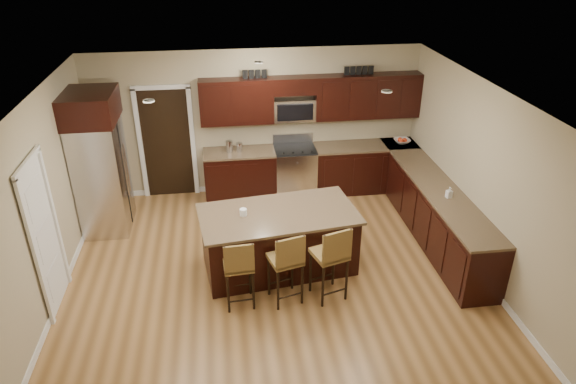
{
  "coord_description": "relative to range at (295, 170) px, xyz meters",
  "views": [
    {
      "loc": [
        -0.64,
        -6.23,
        4.57
      ],
      "look_at": [
        0.27,
        0.4,
        1.1
      ],
      "focal_mm": 32.0,
      "sensor_mm": 36.0,
      "label": 1
    }
  ],
  "objects": [
    {
      "name": "floor",
      "position": [
        -0.68,
        -2.45,
        -0.47
      ],
      "size": [
        6.0,
        6.0,
        0.0
      ],
      "primitive_type": "plane",
      "color": "#9F713F",
      "rests_on": "ground"
    },
    {
      "name": "ceiling",
      "position": [
        -0.68,
        -2.45,
        2.23
      ],
      "size": [
        6.0,
        6.0,
        0.0
      ],
      "primitive_type": "plane",
      "rotation": [
        3.14,
        0.0,
        0.0
      ],
      "color": "silver",
      "rests_on": "wall_back"
    },
    {
      "name": "wall_back",
      "position": [
        -0.68,
        0.3,
        0.88
      ],
      "size": [
        6.0,
        0.0,
        6.0
      ],
      "primitive_type": "plane",
      "rotation": [
        1.57,
        0.0,
        0.0
      ],
      "color": "tan",
      "rests_on": "floor"
    },
    {
      "name": "wall_left",
      "position": [
        -3.68,
        -2.45,
        0.88
      ],
      "size": [
        0.0,
        5.5,
        5.5
      ],
      "primitive_type": "plane",
      "rotation": [
        1.57,
        0.0,
        1.57
      ],
      "color": "tan",
      "rests_on": "floor"
    },
    {
      "name": "wall_right",
      "position": [
        2.32,
        -2.45,
        0.88
      ],
      "size": [
        0.0,
        5.5,
        5.5
      ],
      "primitive_type": "plane",
      "rotation": [
        1.57,
        0.0,
        -1.57
      ],
      "color": "tan",
      "rests_on": "floor"
    },
    {
      "name": "base_cabinets",
      "position": [
        1.22,
        -1.01,
        -0.01
      ],
      "size": [
        4.02,
        3.96,
        0.92
      ],
      "color": "black",
      "rests_on": "floor"
    },
    {
      "name": "upper_cabinets",
      "position": [
        0.36,
        0.13,
        1.37
      ],
      "size": [
        4.0,
        0.33,
        0.8
      ],
      "color": "black",
      "rests_on": "wall_back"
    },
    {
      "name": "range",
      "position": [
        0.0,
        0.0,
        0.0
      ],
      "size": [
        0.76,
        0.64,
        1.11
      ],
      "color": "silver",
      "rests_on": "floor"
    },
    {
      "name": "microwave",
      "position": [
        0.0,
        0.15,
        1.15
      ],
      "size": [
        0.76,
        0.31,
        0.4
      ],
      "primitive_type": "cube",
      "color": "silver",
      "rests_on": "upper_cabinets"
    },
    {
      "name": "doorway",
      "position": [
        -2.33,
        0.28,
        0.56
      ],
      "size": [
        0.85,
        0.03,
        2.06
      ],
      "primitive_type": "cube",
      "color": "black",
      "rests_on": "floor"
    },
    {
      "name": "pantry_door",
      "position": [
        -3.66,
        -2.75,
        0.55
      ],
      "size": [
        0.03,
        0.8,
        2.04
      ],
      "primitive_type": "cube",
      "color": "white",
      "rests_on": "floor"
    },
    {
      "name": "letter_decor",
      "position": [
        0.22,
        0.13,
        1.82
      ],
      "size": [
        2.2,
        0.03,
        0.15
      ],
      "primitive_type": null,
      "color": "black",
      "rests_on": "upper_cabinets"
    },
    {
      "name": "island",
      "position": [
        -0.59,
        -2.34,
        -0.04
      ],
      "size": [
        2.38,
        1.44,
        0.92
      ],
      "rotation": [
        0.0,
        0.0,
        0.12
      ],
      "color": "black",
      "rests_on": "floor"
    },
    {
      "name": "stool_left",
      "position": [
        -1.21,
        -3.18,
        0.18
      ],
      "size": [
        0.41,
        0.41,
        1.04
      ],
      "rotation": [
        0.0,
        0.0,
        0.06
      ],
      "color": "olive",
      "rests_on": "floor"
    },
    {
      "name": "stool_mid",
      "position": [
        -0.58,
        -3.18,
        0.21
      ],
      "size": [
        0.5,
        0.5,
        1.09
      ],
      "rotation": [
        0.0,
        0.0,
        0.26
      ],
      "color": "olive",
      "rests_on": "floor"
    },
    {
      "name": "stool_right",
      "position": [
        0.02,
        -3.18,
        0.23
      ],
      "size": [
        0.53,
        0.53,
        1.13
      ],
      "rotation": [
        0.0,
        0.0,
        0.3
      ],
      "color": "olive",
      "rests_on": "floor"
    },
    {
      "name": "refrigerator",
      "position": [
        -3.3,
        -0.79,
        0.73
      ],
      "size": [
        0.79,
        1.0,
        2.35
      ],
      "color": "silver",
      "rests_on": "floor"
    },
    {
      "name": "floor_mat",
      "position": [
        -0.44,
        -0.94,
        -0.47
      ],
      "size": [
        1.12,
        0.84,
        0.01
      ],
      "primitive_type": "cube",
      "rotation": [
        0.0,
        0.0,
        -0.17
      ],
      "color": "olive",
      "rests_on": "floor"
    },
    {
      "name": "fruit_bowl",
      "position": [
        2.05,
        -0.0,
        0.49
      ],
      "size": [
        0.31,
        0.31,
        0.07
      ],
      "primitive_type": "imported",
      "rotation": [
        0.0,
        0.0,
        0.02
      ],
      "color": "silver",
      "rests_on": "base_cabinets"
    },
    {
      "name": "soap_bottle",
      "position": [
        2.02,
        -2.22,
        0.53
      ],
      "size": [
        0.09,
        0.09,
        0.17
      ],
      "primitive_type": "imported",
      "rotation": [
        0.0,
        0.0,
        0.21
      ],
      "color": "#B2B2B2",
      "rests_on": "base_cabinets"
    },
    {
      "name": "canister_tall",
      "position": [
        -1.2,
        -0.0,
        0.56
      ],
      "size": [
        0.12,
        0.12,
        0.22
      ],
      "primitive_type": "cylinder",
      "color": "silver",
      "rests_on": "base_cabinets"
    },
    {
      "name": "canister_short",
      "position": [
        -1.02,
        -0.0,
        0.53
      ],
      "size": [
        0.11,
        0.11,
        0.17
      ],
      "primitive_type": "cylinder",
      "color": "silver",
      "rests_on": "base_cabinets"
    },
    {
      "name": "island_jar",
      "position": [
        -1.09,
        -2.34,
        0.5
      ],
      "size": [
        0.1,
        0.1,
        0.1
      ],
      "primitive_type": "cylinder",
      "color": "white",
      "rests_on": "island"
    }
  ]
}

